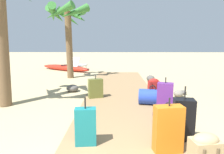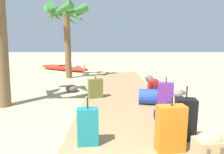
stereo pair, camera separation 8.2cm
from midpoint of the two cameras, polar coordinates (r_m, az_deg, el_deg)
name	(u,v)px [view 2 (the right image)]	position (r m, az deg, el deg)	size (l,w,h in m)	color
ground_plane	(123,107)	(5.29, 2.58, -8.52)	(60.00, 60.00, 0.00)	tan
boardwalk	(121,96)	(6.18, 2.21, -5.41)	(2.10, 9.50, 0.08)	#9E7A51
suitcase_olive	(96,88)	(5.81, -5.01, -3.21)	(0.45, 0.32, 0.65)	olive
backpack_tan	(209,154)	(2.73, 24.91, -19.23)	(0.36, 0.28, 0.56)	tan
duffel_bag_navy	(169,115)	(4.18, 15.25, -10.39)	(0.55, 0.45, 0.43)	navy
duffel_bag_blue	(153,97)	(5.30, 11.11, -5.51)	(0.75, 0.52, 0.50)	#2847B7
suitcase_black	(186,119)	(3.55, 19.53, -11.15)	(0.35, 0.27, 0.89)	black
suitcase_purple	(166,98)	(4.73, 14.56, -5.69)	(0.40, 0.32, 0.81)	#6B2D84
suitcase_orange	(171,129)	(3.11, 15.69, -13.92)	(0.43, 0.25, 0.81)	orange
backpack_red	(154,88)	(5.78, 11.40, -3.11)	(0.32, 0.23, 0.59)	red
suitcase_teal	(89,127)	(3.22, -7.41, -13.77)	(0.34, 0.20, 0.76)	#197A7F
palm_tree_far_left	(66,20)	(9.58, -13.13, 15.42)	(2.04, 2.04, 3.35)	brown
lounge_chair	(76,65)	(12.29, -10.27, 3.38)	(0.99, 1.62, 0.81)	white
kayak	(64,68)	(12.37, -13.72, 2.55)	(3.50, 2.51, 0.34)	red
rock_right_near	(150,78)	(8.82, 10.41, -0.37)	(0.39, 0.33, 0.27)	#5B5651
rock_left_far	(72,88)	(7.00, -11.54, -3.14)	(0.41, 0.43, 0.24)	#5B5651
rock_right_mid	(178,93)	(6.57, 17.97, -4.42)	(0.27, 0.30, 0.20)	gray
rock_right_far	(183,92)	(6.95, 19.05, -4.06)	(0.24, 0.23, 0.12)	#5B5651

